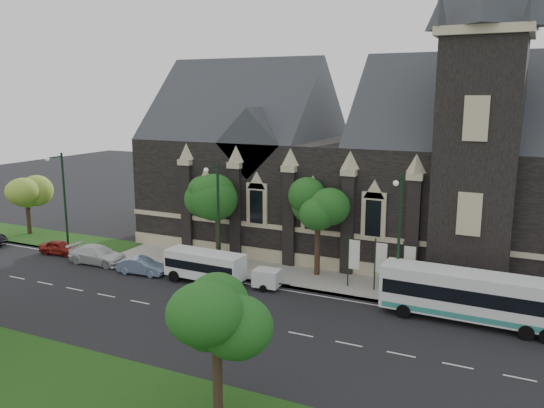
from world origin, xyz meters
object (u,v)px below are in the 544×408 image
Objects in this scene: banner_flag_center at (379,261)px; car_far_red at (60,247)px; banner_flag_left at (352,257)px; sedan at (142,266)px; banner_flag_right at (407,264)px; shuttle_bus at (205,265)px; street_lamp_mid at (217,213)px; box_trailer at (267,278)px; tree_walk_far at (29,190)px; tree_walk_right at (322,203)px; street_lamp_far at (63,196)px; tree_walk_left at (221,195)px; car_far_white at (98,255)px; street_lamp_near at (398,232)px; tree_park_east at (222,319)px; tour_coach at (471,296)px.

banner_flag_center is 1.08× the size of car_far_red.
sedan is at bearing -165.89° from banner_flag_left.
banner_flag_right reaches higher than shuttle_bus.
street_lamp_mid reaches higher than box_trailer.
box_trailer is (28.55, -3.99, -3.78)m from tree_walk_far.
banner_flag_center is (36.11, -1.18, -2.24)m from tree_walk_far.
tree_walk_right is 31.06m from tree_walk_far.
sedan is (-18.04, -4.03, -1.72)m from banner_flag_center.
street_lamp_mid is 16.00m from street_lamp_far.
shuttle_bus is (1.71, -5.28, -4.33)m from tree_walk_left.
tree_walk_left is at bearing 171.98° from banner_flag_left.
car_far_white is at bearing -179.50° from shuttle_bus.
street_lamp_far reaches higher than tree_walk_left.
banner_flag_left is at bearing 152.82° from street_lamp_near.
tree_park_east is at bearing -53.73° from shuttle_bus.
street_lamp_mid is at bearing -63.53° from tree_walk_left.
tree_park_east is at bearing -103.11° from street_lamp_near.
shuttle_bus is (-18.98, -0.78, -0.36)m from tour_coach.
street_lamp_near is 30.00m from street_lamp_far.
shuttle_bus is (-7.30, -5.29, -4.42)m from tree_walk_right.
banner_flag_center is at bearing -83.03° from sedan.
banner_flag_right is (2.00, 0.00, 0.00)m from banner_flag_center.
tour_coach is at bearing -1.47° from street_lamp_far.
car_far_red is (-29.89, -0.89, -4.48)m from street_lamp_near.
tree_walk_left is 1.45× the size of car_far_white.
tree_walk_left is at bearing 169.02° from tour_coach.
banner_flag_right is 0.36× the size of tour_coach.
tree_walk_left is at bearing 120.87° from tree_park_east.
banner_flag_center is (-1.71, 1.91, -2.73)m from street_lamp_near.
tree_park_east is 18.25m from shuttle_bus.
tree_walk_right reaches higher than tree_walk_far.
tree_walk_right is 19.49m from car_far_white.
banner_flag_center is (2.11, 18.32, -2.24)m from tree_park_east.
street_lamp_far is at bearing 179.83° from tour_coach.
tree_park_east reaches higher than car_far_red.
tree_walk_right is 4.92m from banner_flag_left.
car_far_white is (5.10, -1.50, -4.35)m from street_lamp_far.
banner_flag_center is 0.64× the size of shuttle_bus.
street_lamp_far reaches higher than tree_walk_far.
banner_flag_left reaches higher than shuttle_bus.
street_lamp_near reaches higher than tour_coach.
tour_coach is (6.60, -2.80, -0.62)m from banner_flag_center.
street_lamp_mid and street_lamp_far have the same top height.
tree_walk_right is at bearing 151.94° from street_lamp_near.
box_trailer is (4.73, -0.90, -4.28)m from street_lamp_mid.
shuttle_bus is at bearing -91.08° from sedan.
car_far_red is at bearing -173.89° from banner_flag_left.
car_far_red is (-28.18, -2.80, -1.75)m from banner_flag_center.
tree_park_east is 18.03m from tour_coach.
street_lamp_near is at bearing 76.89° from tree_park_east.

